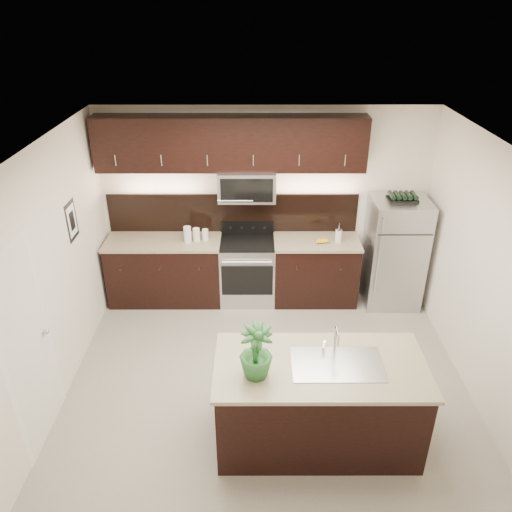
{
  "coord_description": "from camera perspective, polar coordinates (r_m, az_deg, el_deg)",
  "views": [
    {
      "loc": [
        -0.14,
        -4.48,
        3.96
      ],
      "look_at": [
        -0.13,
        0.55,
        1.3
      ],
      "focal_mm": 35.0,
      "sensor_mm": 36.0,
      "label": 1
    }
  ],
  "objects": [
    {
      "name": "upper_fixtures",
      "position": [
        6.58,
        -2.67,
        11.81
      ],
      "size": [
        3.49,
        0.4,
        1.66
      ],
      "color": "black",
      "rests_on": "counter_run"
    },
    {
      "name": "french_press",
      "position": [
        6.87,
        9.41,
        2.37
      ],
      "size": [
        0.09,
        0.09,
        0.27
      ],
      "rotation": [
        0.0,
        0.0,
        0.01
      ],
      "color": "silver",
      "rests_on": "counter_run"
    },
    {
      "name": "island",
      "position": [
        5.03,
        7.09,
        -16.27
      ],
      "size": [
        1.96,
        0.96,
        0.94
      ],
      "color": "black",
      "rests_on": "ground"
    },
    {
      "name": "refrigerator",
      "position": [
        7.15,
        15.54,
        0.36
      ],
      "size": [
        0.75,
        0.68,
        1.55
      ],
      "primitive_type": "cube",
      "color": "#B2B2B7",
      "rests_on": "ground"
    },
    {
      "name": "ground",
      "position": [
        5.98,
        1.29,
        -13.58
      ],
      "size": [
        4.5,
        4.5,
        0.0
      ],
      "primitive_type": "plane",
      "color": "gray",
      "rests_on": "ground"
    },
    {
      "name": "plant",
      "position": [
        4.4,
        -0.0,
        -10.88
      ],
      "size": [
        0.32,
        0.32,
        0.52
      ],
      "primitive_type": "imported",
      "rotation": [
        0.0,
        0.0,
        0.11
      ],
      "color": "#235925",
      "rests_on": "island"
    },
    {
      "name": "sink_faucet",
      "position": [
        4.73,
        9.27,
        -11.9
      ],
      "size": [
        0.84,
        0.5,
        0.28
      ],
      "color": "silver",
      "rests_on": "island"
    },
    {
      "name": "wine_rack",
      "position": [
        6.82,
        16.41,
        6.48
      ],
      "size": [
        0.38,
        0.24,
        0.09
      ],
      "color": "black",
      "rests_on": "refrigerator"
    },
    {
      "name": "room_walls",
      "position": [
        4.98,
        0.23,
        0.89
      ],
      "size": [
        4.52,
        4.02,
        2.71
      ],
      "color": "silver",
      "rests_on": "ground"
    },
    {
      "name": "bananas",
      "position": [
        6.83,
        7.1,
        1.74
      ],
      "size": [
        0.22,
        0.18,
        0.06
      ],
      "primitive_type": "ellipsoid",
      "rotation": [
        0.0,
        0.0,
        0.21
      ],
      "color": "gold",
      "rests_on": "counter_run"
    },
    {
      "name": "canisters",
      "position": [
        6.85,
        -7.07,
        2.44
      ],
      "size": [
        0.33,
        0.15,
        0.22
      ],
      "rotation": [
        0.0,
        0.0,
        0.25
      ],
      "color": "silver",
      "rests_on": "counter_run"
    },
    {
      "name": "counter_run",
      "position": [
        7.09,
        -2.64,
        -1.6
      ],
      "size": [
        3.51,
        0.65,
        0.94
      ],
      "color": "black",
      "rests_on": "ground"
    }
  ]
}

